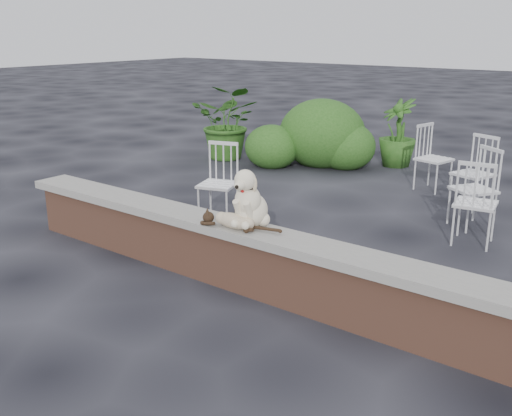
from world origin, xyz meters
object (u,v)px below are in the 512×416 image
Objects in this scene: chair_b at (473,173)px; potted_plant_a at (229,122)px; dog at (251,196)px; chair_a at (218,183)px; chair_c at (476,202)px; cat at (234,220)px; chair_e at (434,158)px; potted_plant_b at (398,133)px; chair_d at (473,188)px.

potted_plant_a is (-4.43, 0.40, 0.18)m from chair_b.
dog reaches higher than chair_a.
cat is at bearing 52.81° from chair_c.
cat is at bearing -63.49° from chair_a.
chair_e is 1.56m from potted_plant_b.
potted_plant_a is (-3.69, -0.16, 0.18)m from chair_e.
chair_b is at bearing -5.19° from potted_plant_a.
chair_d is (2.51, 1.63, 0.00)m from chair_a.
chair_e and chair_a have the same top height.
cat is 5.55m from potted_plant_b.
chair_c is 0.83× the size of potted_plant_b.
chair_d is at bearing 14.41° from chair_a.
chair_d is 0.80m from chair_b.
chair_a reaches higher than cat.
cat is (-0.08, -0.15, -0.19)m from dog.
chair_a is 1.00× the size of chair_b.
chair_a and chair_d have the same top height.
dog is 3.08m from chair_d.
chair_c is at bearing 3.03° from chair_a.
chair_a is (-1.40, 1.40, -0.19)m from cat.
chair_c is 2.21m from chair_e.
chair_e is at bearing -46.25° from potted_plant_b.
potted_plant_b reaches higher than chair_d.
chair_a is (-1.48, 1.25, -0.38)m from dog.
potted_plant_b is at bearing -62.10° from chair_c.
chair_b is at bearing -80.13° from chair_c.
potted_plant_a is (-4.88, 1.71, 0.18)m from chair_c.
chair_a is at bearing 125.39° from cat.
potted_plant_a is 2.92m from potted_plant_b.
potted_plant_a is at bearing 109.37° from chair_a.
cat is 1.99m from chair_a.
chair_c is 3.76m from potted_plant_b.
chair_c is 1.00× the size of chair_e.
chair_e is 0.92m from chair_b.
chair_a is at bearing 12.36° from chair_c.
potted_plant_b reaches higher than chair_e.
chair_b is at bearing 27.98° from chair_a.
chair_d is at bearing -78.97° from chair_c.
chair_d is (-0.20, 0.55, 0.00)m from chair_c.
chair_a is 3.53m from potted_plant_a.
cat is 0.94× the size of chair_e.
chair_d is 0.72× the size of potted_plant_a.
chair_a is 3.29m from chair_b.
potted_plant_b reaches higher than cat.
chair_a is at bearing -111.97° from chair_d.
chair_c is at bearing -135.35° from chair_e.
cat is at bearing -75.05° from chair_d.
potted_plant_a is (-3.57, 4.18, -0.00)m from cat.
chair_e is at bearing 2.42° from potted_plant_a.
cat is 0.78× the size of potted_plant_b.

